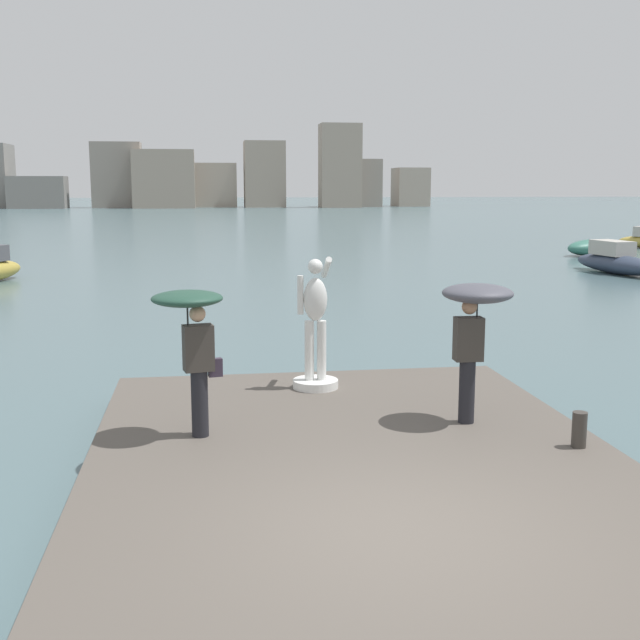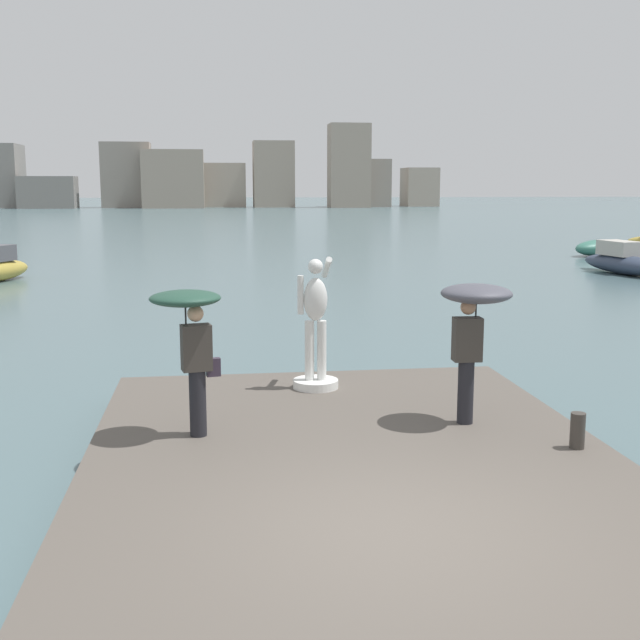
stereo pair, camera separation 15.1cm
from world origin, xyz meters
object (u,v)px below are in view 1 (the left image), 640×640
at_px(statue_white_figure, 315,336).
at_px(onlooker_right, 475,313).
at_px(boat_far, 616,261).
at_px(onlooker_left, 192,326).
at_px(mooring_bollard, 579,430).
at_px(boat_near, 592,247).

distance_m(statue_white_figure, onlooker_right, 2.96).
bearing_deg(onlooker_right, statue_white_figure, 130.90).
distance_m(statue_white_figure, boat_far, 24.11).
xyz_separation_m(onlooker_left, mooring_bollard, (4.78, -1.15, -1.24)).
bearing_deg(boat_near, onlooker_right, -119.68).
distance_m(onlooker_left, boat_near, 35.52).
bearing_deg(mooring_bollard, statue_white_figure, 129.92).
bearing_deg(boat_near, statue_white_figure, -124.48).
xyz_separation_m(boat_near, boat_far, (-3.09, -8.22, 0.08)).
distance_m(onlooker_right, boat_far, 24.79).
bearing_deg(statue_white_figure, onlooker_right, -49.10).
xyz_separation_m(statue_white_figure, onlooker_right, (1.89, -2.18, 0.68)).
xyz_separation_m(mooring_bollard, boat_far, (12.46, 22.02, -0.12)).
bearing_deg(onlooker_left, boat_far, 50.44).
xyz_separation_m(onlooker_left, boat_far, (17.24, 20.87, -1.36)).
xyz_separation_m(onlooker_left, onlooker_right, (3.80, 0.09, 0.06)).
height_order(onlooker_right, boat_far, onlooker_right).
bearing_deg(boat_near, boat_far, -110.61).
bearing_deg(onlooker_right, mooring_bollard, -51.88).
bearing_deg(statue_white_figure, onlooker_left, -130.10).
distance_m(onlooker_left, mooring_bollard, 5.07).
xyz_separation_m(statue_white_figure, onlooker_left, (-1.91, -2.27, 0.61)).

